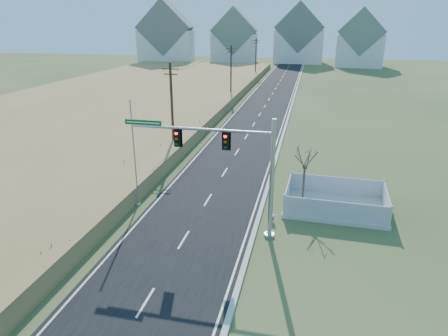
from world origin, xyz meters
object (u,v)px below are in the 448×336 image
open_sign (271,218)px  fence_enclosure (335,205)px  traffic_signal_mast (241,165)px  bare_tree (306,158)px  flagpole (135,165)px

open_sign → fence_enclosure: bearing=54.2°
traffic_signal_mast → bare_tree: bearing=50.5°
fence_enclosure → flagpole: (-14.15, -2.35, 2.82)m
traffic_signal_mast → flagpole: flagpole is taller
traffic_signal_mast → open_sign: size_ratio=15.89×
fence_enclosure → open_sign: fence_enclosure is taller
open_sign → flagpole: (-9.89, 0.68, 2.81)m
bare_tree → traffic_signal_mast: bearing=-130.0°
traffic_signal_mast → fence_enclosure: size_ratio=1.30×
open_sign → flagpole: flagpole is taller
open_sign → bare_tree: bare_tree is taller
open_sign → bare_tree: size_ratio=0.12×
fence_enclosure → flagpole: size_ratio=0.93×
fence_enclosure → open_sign: (-4.26, -3.03, 0.01)m
traffic_signal_mast → bare_tree: 5.90m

